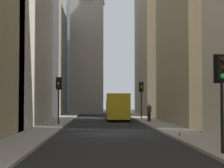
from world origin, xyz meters
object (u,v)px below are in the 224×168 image
(traffic_light_far_junction, at_px, (141,92))
(delivery_truck, at_px, (117,107))
(traffic_light_foreground, at_px, (222,80))
(sedan_navy, at_px, (114,112))
(discarded_bottle, at_px, (179,134))
(traffic_light_midblock, at_px, (59,89))
(pedestrian, at_px, (149,111))

(traffic_light_far_junction, bearing_deg, delivery_truck, 133.01)
(delivery_truck, relative_size, traffic_light_foreground, 1.74)
(delivery_truck, bearing_deg, sedan_navy, 0.00)
(traffic_light_foreground, xyz_separation_m, discarded_bottle, (7.14, 0.07, -2.62))
(traffic_light_foreground, bearing_deg, delivery_truck, 5.28)
(traffic_light_midblock, bearing_deg, traffic_light_far_junction, -39.64)
(sedan_navy, height_order, traffic_light_far_junction, traffic_light_far_junction)
(traffic_light_midblock, bearing_deg, pedestrian, -64.91)
(traffic_light_foreground, distance_m, traffic_light_far_junction, 29.29)
(traffic_light_midblock, relative_size, traffic_light_far_junction, 0.98)
(traffic_light_midblock, relative_size, pedestrian, 2.32)
(delivery_truck, distance_m, sedan_navy, 8.90)
(delivery_truck, xyz_separation_m, traffic_light_foreground, (-26.61, -2.46, 1.40))
(pedestrian, bearing_deg, traffic_light_midblock, 115.09)
(traffic_light_foreground, xyz_separation_m, traffic_light_midblock, (19.17, 7.96, 0.23))
(traffic_light_foreground, bearing_deg, pedestrian, -1.09)
(traffic_light_far_junction, distance_m, discarded_bottle, 22.34)
(traffic_light_foreground, distance_m, pedestrian, 23.18)
(delivery_truck, distance_m, traffic_light_midblock, 9.39)
(sedan_navy, distance_m, traffic_light_foreground, 35.62)
(delivery_truck, height_order, pedestrian, delivery_truck)
(sedan_navy, bearing_deg, traffic_light_midblock, 161.34)
(sedan_navy, relative_size, pedestrian, 2.48)
(traffic_light_foreground, xyz_separation_m, pedestrian, (23.11, -0.44, -1.78))
(sedan_navy, relative_size, discarded_bottle, 15.93)
(pedestrian, bearing_deg, delivery_truck, 39.62)
(pedestrian, height_order, discarded_bottle, pedestrian)
(pedestrian, xyz_separation_m, discarded_bottle, (-15.97, 0.51, -0.84))
(traffic_light_foreground, height_order, traffic_light_midblock, traffic_light_midblock)
(traffic_light_far_junction, xyz_separation_m, discarded_bottle, (-22.15, 0.49, -2.90))
(delivery_truck, height_order, traffic_light_foreground, traffic_light_foreground)
(delivery_truck, bearing_deg, traffic_light_midblock, 143.48)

